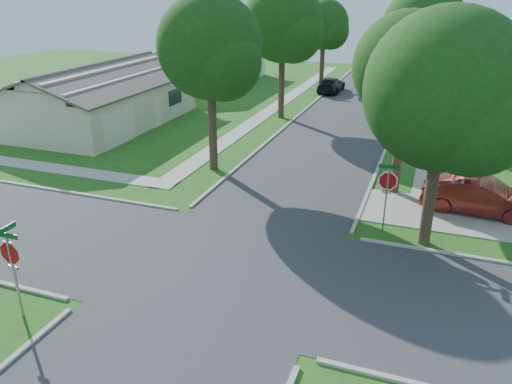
{
  "coord_description": "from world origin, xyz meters",
  "views": [
    {
      "loc": [
        6.05,
        -13.88,
        9.17
      ],
      "look_at": [
        -0.16,
        3.14,
        1.6
      ],
      "focal_mm": 35.0,
      "sensor_mm": 36.0,
      "label": 1
    }
  ],
  "objects": [
    {
      "name": "ground",
      "position": [
        0.0,
        0.0,
        0.0
      ],
      "size": [
        100.0,
        100.0,
        0.0
      ],
      "primitive_type": "plane",
      "color": "#245818",
      "rests_on": "ground"
    },
    {
      "name": "road_ns",
      "position": [
        0.0,
        0.0,
        0.0
      ],
      "size": [
        7.0,
        100.0,
        0.02
      ],
      "primitive_type": "cube",
      "color": "#333335",
      "rests_on": "ground"
    },
    {
      "name": "sidewalk_ne",
      "position": [
        6.1,
        26.0,
        0.02
      ],
      "size": [
        1.2,
        40.0,
        0.04
      ],
      "primitive_type": "cube",
      "color": "#9E9B91",
      "rests_on": "ground"
    },
    {
      "name": "sidewalk_nw",
      "position": [
        -6.1,
        26.0,
        0.02
      ],
      "size": [
        1.2,
        40.0,
        0.04
      ],
      "primitive_type": "cube",
      "color": "#9E9B91",
      "rests_on": "ground"
    },
    {
      "name": "driveway",
      "position": [
        7.9,
        7.1,
        0.03
      ],
      "size": [
        8.8,
        3.6,
        0.05
      ],
      "primitive_type": "cube",
      "color": "#9E9B91",
      "rests_on": "ground"
    },
    {
      "name": "stop_sign_sw",
      "position": [
        -4.7,
        -4.7,
        2.03
      ],
      "size": [
        1.05,
        0.8,
        2.98
      ],
      "color": "gray",
      "rests_on": "ground"
    },
    {
      "name": "stop_sign_ne",
      "position": [
        4.7,
        4.7,
        2.03
      ],
      "size": [
        1.05,
        0.8,
        2.98
      ],
      "color": "gray",
      "rests_on": "ground"
    },
    {
      "name": "tree_e_near",
      "position": [
        4.75,
        9.01,
        5.64
      ],
      "size": [
        4.97,
        4.8,
        8.28
      ],
      "color": "#38281C",
      "rests_on": "ground"
    },
    {
      "name": "tree_e_mid",
      "position": [
        4.76,
        21.01,
        6.25
      ],
      "size": [
        5.59,
        5.4,
        9.21
      ],
      "color": "#38281C",
      "rests_on": "ground"
    },
    {
      "name": "tree_e_far",
      "position": [
        4.75,
        34.01,
        5.98
      ],
      "size": [
        5.17,
        5.0,
        8.72
      ],
      "color": "#38281C",
      "rests_on": "ground"
    },
    {
      "name": "tree_w_near",
      "position": [
        -4.64,
        9.01,
        6.12
      ],
      "size": [
        5.38,
        5.2,
        8.97
      ],
      "color": "#38281C",
      "rests_on": "ground"
    },
    {
      "name": "tree_w_mid",
      "position": [
        -4.64,
        21.01,
        6.49
      ],
      "size": [
        5.8,
        5.6,
        9.56
      ],
      "color": "#38281C",
      "rests_on": "ground"
    },
    {
      "name": "tree_w_far",
      "position": [
        -4.65,
        34.01,
        5.51
      ],
      "size": [
        4.76,
        4.6,
        8.04
      ],
      "color": "#38281C",
      "rests_on": "ground"
    },
    {
      "name": "tree_ne_corner",
      "position": [
        6.36,
        4.21,
        5.59
      ],
      "size": [
        5.8,
        5.6,
        8.66
      ],
      "color": "#38281C",
      "rests_on": "ground"
    },
    {
      "name": "house_nw_near",
      "position": [
        -15.99,
        15.0,
        1.52
      ],
      "size": [
        8.42,
        13.6,
        4.23
      ],
      "color": "beige",
      "rests_on": "ground"
    },
    {
      "name": "house_nw_far",
      "position": [
        -15.99,
        32.0,
        1.52
      ],
      "size": [
        8.42,
        13.6,
        4.23
      ],
      "color": "beige",
      "rests_on": "ground"
    },
    {
      "name": "car_driveway",
      "position": [
        8.34,
        7.82,
        0.78
      ],
      "size": [
        4.86,
        2.06,
        1.56
      ],
      "primitive_type": "imported",
      "rotation": [
        0.0,
        0.0,
        1.48
      ],
      "color": "#5F1613",
      "rests_on": "ground"
    },
    {
      "name": "car_curb_east",
      "position": [
        3.2,
        21.64,
        0.8
      ],
      "size": [
        2.17,
        4.79,
        1.6
      ],
      "primitive_type": "imported",
      "rotation": [
        0.0,
        0.0,
        -0.06
      ],
      "color": "black",
      "rests_on": "ground"
    },
    {
      "name": "car_curb_west",
      "position": [
        -3.2,
        31.55,
        0.66
      ],
      "size": [
        1.99,
        4.62,
        1.33
      ],
      "primitive_type": "imported",
      "rotation": [
        0.0,
        0.0,
        3.11
      ],
      "color": "black",
      "rests_on": "ground"
    }
  ]
}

